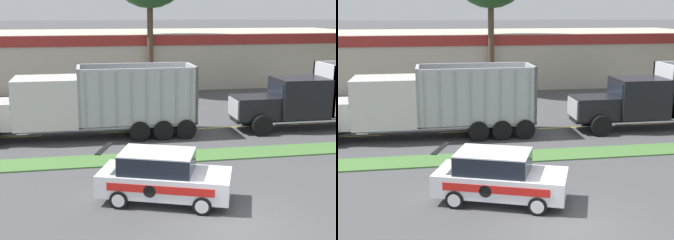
{
  "view_description": "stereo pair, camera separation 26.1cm",
  "coord_description": "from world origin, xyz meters",
  "views": [
    {
      "loc": [
        -4.22,
        -12.45,
        6.37
      ],
      "look_at": [
        -0.7,
        7.06,
        1.7
      ],
      "focal_mm": 50.0,
      "sensor_mm": 36.0,
      "label": 1
    },
    {
      "loc": [
        -3.97,
        -12.49,
        6.37
      ],
      "look_at": [
        -0.7,
        7.06,
        1.7
      ],
      "focal_mm": 50.0,
      "sensor_mm": 36.0,
      "label": 2
    }
  ],
  "objects": [
    {
      "name": "centre_line_4",
      "position": [
        -2.32,
        11.82,
        0.0
      ],
      "size": [
        2.4,
        0.14,
        0.01
      ],
      "primitive_type": "cube",
      "color": "yellow",
      "rests_on": "ground_plane"
    },
    {
      "name": "centre_line_3",
      "position": [
        -7.72,
        11.82,
        0.0
      ],
      "size": [
        2.4,
        0.14,
        0.01
      ],
      "primitive_type": "cube",
      "color": "yellow",
      "rests_on": "ground_plane"
    },
    {
      "name": "centre_line_6",
      "position": [
        8.48,
        11.82,
        0.0
      ],
      "size": [
        2.4,
        0.14,
        0.01
      ],
      "primitive_type": "cube",
      "color": "yellow",
      "rests_on": "ground_plane"
    },
    {
      "name": "grass_verge",
      "position": [
        0.0,
        6.99,
        0.03
      ],
      "size": [
        120.0,
        1.67,
        0.06
      ],
      "primitive_type": "cube",
      "color": "#477538",
      "rests_on": "ground_plane"
    },
    {
      "name": "rally_car",
      "position": [
        -1.74,
        2.3,
        0.88
      ],
      "size": [
        4.79,
        3.29,
        1.78
      ],
      "color": "white",
      "rests_on": "ground_plane"
    },
    {
      "name": "dump_truck_lead",
      "position": [
        8.68,
        10.96,
        1.54
      ],
      "size": [
        11.65,
        2.66,
        3.56
      ],
      "color": "black",
      "rests_on": "ground_plane"
    },
    {
      "name": "ground_plane",
      "position": [
        0.0,
        0.0,
        0.0
      ],
      "size": [
        600.0,
        600.0,
        0.0
      ],
      "primitive_type": "plane",
      "color": "#474749"
    },
    {
      "name": "dump_truck_mid",
      "position": [
        -5.13,
        11.18,
        1.65
      ],
      "size": [
        11.28,
        2.84,
        3.62
      ],
      "color": "black",
      "rests_on": "ground_plane"
    },
    {
      "name": "store_building_backdrop",
      "position": [
        3.26,
        30.23,
        2.25
      ],
      "size": [
        34.92,
        12.1,
        4.5
      ],
      "color": "#BCB29E",
      "rests_on": "ground_plane"
    },
    {
      "name": "centre_line_5",
      "position": [
        3.08,
        11.82,
        0.0
      ],
      "size": [
        2.4,
        0.14,
        0.01
      ],
      "primitive_type": "cube",
      "color": "yellow",
      "rests_on": "ground_plane"
    }
  ]
}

